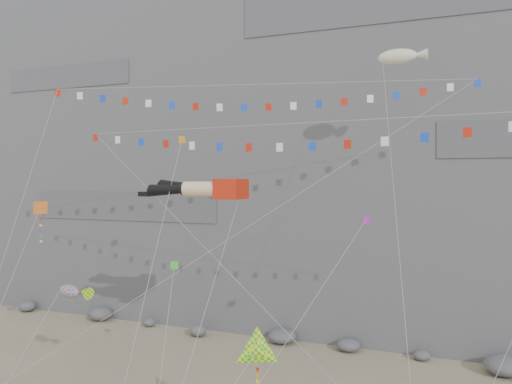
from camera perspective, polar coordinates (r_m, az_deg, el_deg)
cliff at (r=60.07m, az=7.56°, el=11.21°), size 80.00×28.00×50.00m
talus_boulders at (r=46.93m, az=2.98°, el=-16.15°), size 60.00×3.00×1.20m
legs_kite at (r=34.29m, az=-6.09°, el=0.36°), size 8.37×14.25×19.22m
flag_banner_upper at (r=37.35m, az=-0.03°, el=12.15°), size 30.50×16.32×29.39m
flag_banner_lower at (r=31.74m, az=4.59°, el=7.79°), size 33.13×7.24×21.19m
harlequin_kite at (r=38.18m, az=-23.44°, el=-1.74°), size 1.95×7.85×14.43m
fish_windsock at (r=36.93m, az=-20.54°, el=-10.59°), size 4.24×5.50×8.74m
delta_kite at (r=25.37m, az=0.12°, el=-17.77°), size 5.02×5.22×8.71m
blimp_windsock at (r=38.96m, az=15.86°, el=14.56°), size 4.47×14.28×27.36m
small_kite_a at (r=36.50m, az=-8.60°, el=5.39°), size 2.48×11.91×20.99m
small_kite_b at (r=32.34m, az=12.19°, el=-3.54°), size 6.91×13.73×18.93m
small_kite_c at (r=33.80m, az=-9.36°, el=-8.53°), size 4.60×9.96×13.53m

